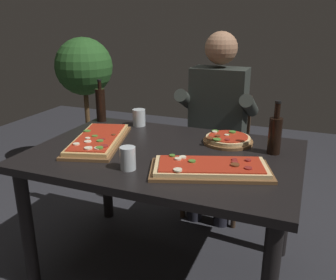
% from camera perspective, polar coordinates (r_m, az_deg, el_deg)
% --- Properties ---
extents(ground_plane, '(6.40, 6.40, 0.00)m').
position_cam_1_polar(ground_plane, '(2.29, -0.49, -19.44)').
color(ground_plane, '#2D2D33').
extents(dining_table, '(1.40, 0.96, 0.74)m').
position_cam_1_polar(dining_table, '(1.96, -0.55, -4.46)').
color(dining_table, black).
rests_on(dining_table, ground_plane).
extents(pizza_rectangular_front, '(0.61, 0.42, 0.05)m').
position_cam_1_polar(pizza_rectangular_front, '(1.68, 6.67, -4.40)').
color(pizza_rectangular_front, brown).
rests_on(pizza_rectangular_front, dining_table).
extents(pizza_rectangular_left, '(0.41, 0.62, 0.05)m').
position_cam_1_polar(pizza_rectangular_left, '(2.08, -10.91, 0.02)').
color(pizza_rectangular_left, brown).
rests_on(pizza_rectangular_left, dining_table).
extents(pizza_round_far, '(0.28, 0.28, 0.05)m').
position_cam_1_polar(pizza_round_far, '(2.08, 9.37, 0.08)').
color(pizza_round_far, brown).
rests_on(pizza_round_far, dining_table).
extents(wine_bottle_dark, '(0.06, 0.06, 0.29)m').
position_cam_1_polar(wine_bottle_dark, '(2.51, -10.53, 5.54)').
color(wine_bottle_dark, black).
rests_on(wine_bottle_dark, dining_table).
extents(oil_bottle_amber, '(0.07, 0.07, 0.28)m').
position_cam_1_polar(oil_bottle_amber, '(1.95, 16.45, 0.93)').
color(oil_bottle_amber, black).
rests_on(oil_bottle_amber, dining_table).
extents(tumbler_near_camera, '(0.08, 0.08, 0.11)m').
position_cam_1_polar(tumbler_near_camera, '(2.38, -4.58, 3.54)').
color(tumbler_near_camera, silver).
rests_on(tumbler_near_camera, dining_table).
extents(tumbler_far_side, '(0.07, 0.07, 0.11)m').
position_cam_1_polar(tumbler_far_side, '(1.70, -6.31, -3.08)').
color(tumbler_far_side, silver).
rests_on(tumbler_far_side, dining_table).
extents(diner_chair, '(0.44, 0.44, 0.87)m').
position_cam_1_polar(diner_chair, '(2.75, 8.02, -1.18)').
color(diner_chair, '#3D2B1E').
rests_on(diner_chair, ground_plane).
extents(seated_diner, '(0.53, 0.41, 1.33)m').
position_cam_1_polar(seated_diner, '(2.56, 7.62, 3.34)').
color(seated_diner, '#23232D').
rests_on(seated_diner, ground_plane).
extents(potted_plant_corner, '(0.52, 0.52, 1.25)m').
position_cam_1_polar(potted_plant_corner, '(3.47, -12.84, 7.89)').
color(potted_plant_corner, '#846042').
rests_on(potted_plant_corner, ground_plane).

